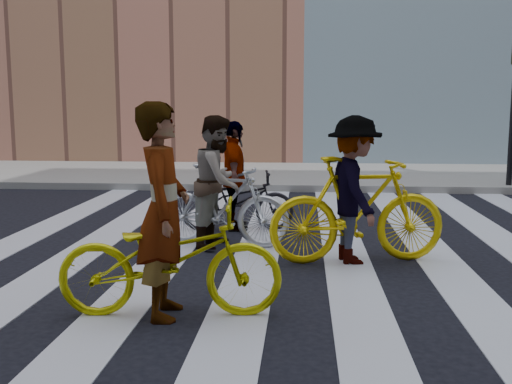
# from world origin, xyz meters

# --- Properties ---
(ground) EXTENTS (100.00, 100.00, 0.00)m
(ground) POSITION_xyz_m (0.00, 0.00, 0.00)
(ground) COLOR black
(ground) RESTS_ON ground
(sidewalk_far) EXTENTS (100.00, 5.00, 0.15)m
(sidewalk_far) POSITION_xyz_m (0.00, 7.50, 0.07)
(sidewalk_far) COLOR gray
(sidewalk_far) RESTS_ON ground
(zebra_crosswalk) EXTENTS (8.25, 10.00, 0.01)m
(zebra_crosswalk) POSITION_xyz_m (0.00, 0.00, 0.01)
(zebra_crosswalk) COLOR silver
(zebra_crosswalk) RESTS_ON ground
(bike_yellow_left) EXTENTS (2.01, 0.85, 1.03)m
(bike_yellow_left) POSITION_xyz_m (-1.14, -2.64, 0.51)
(bike_yellow_left) COLOR #C5C50A
(bike_yellow_left) RESTS_ON ground
(bike_silver_mid) EXTENTS (1.87, 0.84, 1.09)m
(bike_silver_mid) POSITION_xyz_m (-1.04, 0.02, 0.54)
(bike_silver_mid) COLOR silver
(bike_silver_mid) RESTS_ON ground
(bike_yellow_right) EXTENTS (2.18, 1.01, 1.26)m
(bike_yellow_right) POSITION_xyz_m (0.66, -0.69, 0.63)
(bike_yellow_right) COLOR yellow
(bike_yellow_right) RESTS_ON ground
(bike_dark_rear) EXTENTS (1.73, 0.82, 0.88)m
(bike_dark_rear) POSITION_xyz_m (-0.95, 1.04, 0.44)
(bike_dark_rear) COLOR black
(bike_dark_rear) RESTS_ON ground
(rider_left) EXTENTS (0.51, 0.72, 1.88)m
(rider_left) POSITION_xyz_m (-1.19, -2.64, 0.94)
(rider_left) COLOR slate
(rider_left) RESTS_ON ground
(rider_mid) EXTENTS (0.79, 0.94, 1.72)m
(rider_mid) POSITION_xyz_m (-1.09, 0.02, 0.86)
(rider_mid) COLOR slate
(rider_mid) RESTS_ON ground
(rider_right) EXTENTS (0.86, 1.23, 1.73)m
(rider_right) POSITION_xyz_m (0.61, -0.69, 0.87)
(rider_right) COLOR slate
(rider_right) RESTS_ON ground
(rider_rear) EXTENTS (0.53, 0.99, 1.62)m
(rider_rear) POSITION_xyz_m (-1.00, 1.04, 0.81)
(rider_rear) COLOR slate
(rider_rear) RESTS_ON ground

